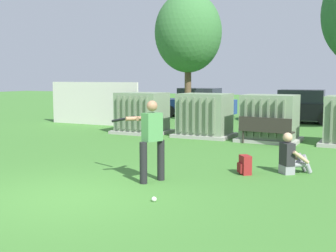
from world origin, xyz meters
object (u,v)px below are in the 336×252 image
(batter, at_px, (150,136))
(parked_car_leftmost, at_px, (198,103))
(seated_spectator, at_px, (291,157))
(sports_ball, at_px, (154,199))
(transformer_mid_west, at_px, (205,116))
(park_bench, at_px, (266,129))
(backpack, at_px, (245,165))
(transformer_mid_east, at_px, (270,119))
(transformer_west, at_px, (142,113))
(parked_car_left_of_center, at_px, (299,107))

(batter, relative_size, parked_car_leftmost, 0.41)
(batter, xyz_separation_m, seated_spectator, (2.54, 2.13, -0.60))
(seated_spectator, bearing_deg, sports_ball, -116.61)
(transformer_mid_west, height_order, park_bench, transformer_mid_west)
(park_bench, bearing_deg, seated_spectator, -68.28)
(transformer_mid_west, height_order, backpack, transformer_mid_west)
(transformer_mid_east, height_order, sports_ball, transformer_mid_east)
(transformer_mid_east, distance_m, backpack, 5.57)
(transformer_west, relative_size, sports_ball, 23.33)
(transformer_west, distance_m, sports_ball, 9.76)
(seated_spectator, relative_size, backpack, 2.19)
(transformer_mid_east, bearing_deg, seated_spectator, -71.04)
(transformer_west, xyz_separation_m, transformer_mid_west, (2.62, 0.14, 0.00))
(backpack, height_order, parked_car_leftmost, parked_car_leftmost)
(transformer_mid_east, height_order, batter, batter)
(transformer_mid_west, xyz_separation_m, batter, (1.62, -7.13, 0.19))
(transformer_mid_west, distance_m, parked_car_leftmost, 8.33)
(sports_ball, distance_m, seated_spectator, 3.89)
(backpack, bearing_deg, parked_car_left_of_center, 94.54)
(park_bench, height_order, batter, batter)
(transformer_mid_east, xyz_separation_m, sports_ball, (-0.04, -8.39, -0.74))
(transformer_mid_west, bearing_deg, park_bench, -20.88)
(parked_car_leftmost, bearing_deg, backpack, -63.07)
(transformer_west, distance_m, parked_car_leftmost, 7.77)
(parked_car_left_of_center, bearing_deg, transformer_mid_east, -88.18)
(sports_ball, bearing_deg, parked_car_leftmost, 110.10)
(sports_ball, bearing_deg, batter, 121.06)
(transformer_west, distance_m, batter, 8.18)
(transformer_west, bearing_deg, parked_car_left_of_center, 54.98)
(transformer_mid_west, distance_m, transformer_mid_east, 2.46)
(backpack, distance_m, parked_car_leftmost, 14.75)
(transformer_mid_east, distance_m, parked_car_leftmost, 9.68)
(batter, height_order, sports_ball, batter)
(parked_car_leftmost, bearing_deg, seated_spectator, -58.85)
(park_bench, xyz_separation_m, seated_spectator, (1.60, -4.03, -0.16))
(transformer_mid_west, bearing_deg, transformer_mid_east, -1.68)
(seated_spectator, bearing_deg, parked_car_leftmost, 121.15)
(transformer_mid_west, distance_m, seated_spectator, 6.51)
(transformer_mid_east, bearing_deg, transformer_mid_west, 178.32)
(transformer_mid_east, xyz_separation_m, batter, (-0.84, -7.06, 0.19))
(sports_ball, bearing_deg, park_bench, 89.00)
(seated_spectator, relative_size, parked_car_left_of_center, 0.22)
(park_bench, bearing_deg, sports_ball, -91.00)
(batter, distance_m, parked_car_left_of_center, 13.95)
(transformer_mid_east, xyz_separation_m, parked_car_left_of_center, (-0.22, 6.88, -0.04))
(parked_car_leftmost, bearing_deg, transformer_mid_east, -52.32)
(transformer_west, bearing_deg, transformer_mid_west, 3.03)
(transformer_west, height_order, park_bench, transformer_west)
(transformer_mid_east, height_order, parked_car_leftmost, same)
(transformer_mid_west, distance_m, sports_ball, 8.83)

